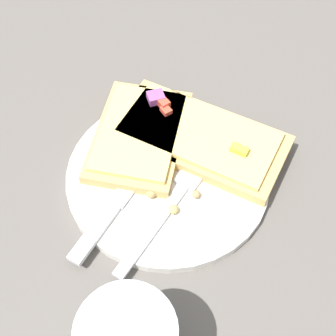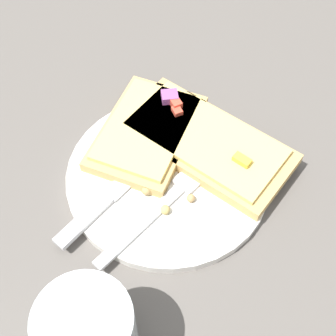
{
  "view_description": "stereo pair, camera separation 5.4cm",
  "coord_description": "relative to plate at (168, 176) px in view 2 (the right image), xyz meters",
  "views": [
    {
      "loc": [
        0.18,
        0.25,
        0.47
      ],
      "look_at": [
        0.0,
        0.0,
        0.02
      ],
      "focal_mm": 50.0,
      "sensor_mm": 36.0,
      "label": 1
    },
    {
      "loc": [
        0.13,
        0.28,
        0.47
      ],
      "look_at": [
        0.0,
        0.0,
        0.02
      ],
      "focal_mm": 50.0,
      "sensor_mm": 36.0,
      "label": 2
    }
  ],
  "objects": [
    {
      "name": "ground_plane",
      "position": [
        0.0,
        0.0,
        -0.01
      ],
      "size": [
        4.0,
        4.0,
        0.0
      ],
      "primitive_type": "plane",
      "color": "#56514C"
    },
    {
      "name": "plate",
      "position": [
        0.0,
        0.0,
        0.0
      ],
      "size": [
        0.24,
        0.24,
        0.01
      ],
      "color": "silver",
      "rests_on": "ground"
    },
    {
      "name": "fork",
      "position": [
        0.01,
        0.03,
        0.01
      ],
      "size": [
        0.2,
        0.1,
        0.01
      ],
      "rotation": [
        0.0,
        0.0,
        3.53
      ],
      "color": "silver",
      "rests_on": "plate"
    },
    {
      "name": "knife",
      "position": [
        0.07,
        -0.0,
        0.01
      ],
      "size": [
        0.19,
        0.1,
        0.01
      ],
      "rotation": [
        0.0,
        0.0,
        3.58
      ],
      "color": "silver",
      "rests_on": "plate"
    },
    {
      "name": "pizza_slice_main",
      "position": [
        -0.06,
        -0.02,
        0.02
      ],
      "size": [
        0.19,
        0.23,
        0.03
      ],
      "rotation": [
        0.0,
        0.0,
        2.05
      ],
      "color": "tan",
      "rests_on": "plate"
    },
    {
      "name": "pizza_slice_corner",
      "position": [
        0.0,
        -0.06,
        0.02
      ],
      "size": [
        0.18,
        0.18,
        0.03
      ],
      "rotation": [
        0.0,
        0.0,
        0.75
      ],
      "color": "tan",
      "rests_on": "plate"
    },
    {
      "name": "crumb_scatter",
      "position": [
        0.02,
        0.03,
        0.01
      ],
      "size": [
        0.05,
        0.04,
        0.01
      ],
      "color": "tan",
      "rests_on": "plate"
    },
    {
      "name": "drinking_glass",
      "position": [
        0.14,
        0.15,
        0.04
      ],
      "size": [
        0.08,
        0.08,
        0.09
      ],
      "color": "silver",
      "rests_on": "ground"
    }
  ]
}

